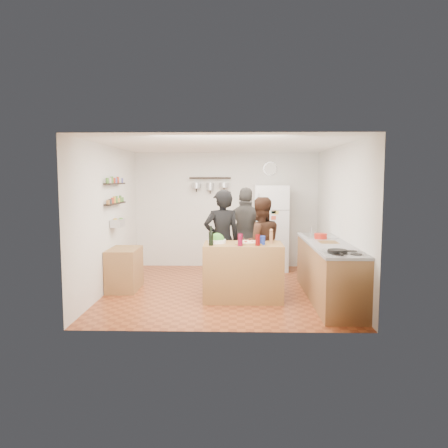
{
  "coord_description": "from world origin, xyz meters",
  "views": [
    {
      "loc": [
        0.2,
        -7.47,
        1.94
      ],
      "look_at": [
        0.0,
        0.1,
        1.15
      ],
      "focal_mm": 35.0,
      "sensor_mm": 36.0,
      "label": 1
    }
  ],
  "objects_px": {
    "salad_bowl": "(217,241)",
    "person_center": "(260,244)",
    "fridge": "(271,228)",
    "side_table": "(124,269)",
    "wine_bottle": "(211,239)",
    "counter_run": "(329,272)",
    "skillet": "(337,251)",
    "prep_island": "(243,272)",
    "person_left": "(222,240)",
    "person_back": "(246,236)",
    "red_bowl": "(321,236)",
    "pepper_mill": "(271,237)",
    "wall_clock": "(270,169)",
    "salt_canister": "(263,240)"
  },
  "relations": [
    {
      "from": "person_center",
      "to": "wine_bottle",
      "type": "bearing_deg",
      "value": 31.29
    },
    {
      "from": "person_left",
      "to": "salad_bowl",
      "type": "bearing_deg",
      "value": 68.81
    },
    {
      "from": "skillet",
      "to": "side_table",
      "type": "xyz_separation_m",
      "value": [
        -3.34,
        1.5,
        -0.58
      ]
    },
    {
      "from": "prep_island",
      "to": "salt_canister",
      "type": "distance_m",
      "value": 0.62
    },
    {
      "from": "salad_bowl",
      "to": "pepper_mill",
      "type": "xyz_separation_m",
      "value": [
        0.87,
        0.0,
        0.06
      ]
    },
    {
      "from": "person_left",
      "to": "fridge",
      "type": "bearing_deg",
      "value": -133.24
    },
    {
      "from": "person_back",
      "to": "side_table",
      "type": "bearing_deg",
      "value": 24.19
    },
    {
      "from": "pepper_mill",
      "to": "side_table",
      "type": "bearing_deg",
      "value": 168.41
    },
    {
      "from": "fridge",
      "to": "wall_clock",
      "type": "bearing_deg",
      "value": 90.0
    },
    {
      "from": "prep_island",
      "to": "person_left",
      "type": "distance_m",
      "value": 0.8
    },
    {
      "from": "salad_bowl",
      "to": "fridge",
      "type": "xyz_separation_m",
      "value": [
        1.05,
        2.29,
        -0.04
      ]
    },
    {
      "from": "pepper_mill",
      "to": "person_center",
      "type": "relative_size",
      "value": 0.11
    },
    {
      "from": "salt_canister",
      "to": "person_left",
      "type": "distance_m",
      "value": 0.96
    },
    {
      "from": "prep_island",
      "to": "pepper_mill",
      "type": "xyz_separation_m",
      "value": [
        0.45,
        0.05,
        0.55
      ]
    },
    {
      "from": "skillet",
      "to": "pepper_mill",
      "type": "bearing_deg",
      "value": 129.97
    },
    {
      "from": "pepper_mill",
      "to": "salad_bowl",
      "type": "bearing_deg",
      "value": 180.0
    },
    {
      "from": "fridge",
      "to": "side_table",
      "type": "height_order",
      "value": "fridge"
    },
    {
      "from": "pepper_mill",
      "to": "counter_run",
      "type": "distance_m",
      "value": 1.08
    },
    {
      "from": "skillet",
      "to": "wine_bottle",
      "type": "bearing_deg",
      "value": 158.05
    },
    {
      "from": "person_center",
      "to": "counter_run",
      "type": "height_order",
      "value": "person_center"
    },
    {
      "from": "prep_island",
      "to": "wall_clock",
      "type": "relative_size",
      "value": 4.17
    },
    {
      "from": "skillet",
      "to": "person_left",
      "type": "bearing_deg",
      "value": 137.12
    },
    {
      "from": "pepper_mill",
      "to": "person_left",
      "type": "xyz_separation_m",
      "value": [
        -0.8,
        0.53,
        -0.12
      ]
    },
    {
      "from": "person_back",
      "to": "counter_run",
      "type": "relative_size",
      "value": 0.68
    },
    {
      "from": "prep_island",
      "to": "salt_canister",
      "type": "height_order",
      "value": "salt_canister"
    },
    {
      "from": "red_bowl",
      "to": "wall_clock",
      "type": "height_order",
      "value": "wall_clock"
    },
    {
      "from": "person_left",
      "to": "skillet",
      "type": "height_order",
      "value": "person_left"
    },
    {
      "from": "fridge",
      "to": "side_table",
      "type": "relative_size",
      "value": 2.25
    },
    {
      "from": "fridge",
      "to": "side_table",
      "type": "xyz_separation_m",
      "value": [
        -2.69,
        -1.77,
        -0.54
      ]
    },
    {
      "from": "counter_run",
      "to": "red_bowl",
      "type": "relative_size",
      "value": 12.18
    },
    {
      "from": "prep_island",
      "to": "wall_clock",
      "type": "bearing_deg",
      "value": 76.79
    },
    {
      "from": "salad_bowl",
      "to": "person_left",
      "type": "xyz_separation_m",
      "value": [
        0.07,
        0.53,
        -0.06
      ]
    },
    {
      "from": "prep_island",
      "to": "side_table",
      "type": "xyz_separation_m",
      "value": [
        -2.06,
        0.57,
        -0.09
      ]
    },
    {
      "from": "side_table",
      "to": "person_center",
      "type": "bearing_deg",
      "value": -0.42
    },
    {
      "from": "skillet",
      "to": "red_bowl",
      "type": "distance_m",
      "value": 1.45
    },
    {
      "from": "skillet",
      "to": "person_back",
      "type": "bearing_deg",
      "value": 120.09
    },
    {
      "from": "person_center",
      "to": "side_table",
      "type": "bearing_deg",
      "value": -12.93
    },
    {
      "from": "salad_bowl",
      "to": "side_table",
      "type": "bearing_deg",
      "value": 162.59
    },
    {
      "from": "person_left",
      "to": "wall_clock",
      "type": "height_order",
      "value": "wall_clock"
    },
    {
      "from": "skillet",
      "to": "red_bowl",
      "type": "xyz_separation_m",
      "value": [
        0.05,
        1.45,
        0.02
      ]
    },
    {
      "from": "wine_bottle",
      "to": "fridge",
      "type": "relative_size",
      "value": 0.12
    },
    {
      "from": "salt_canister",
      "to": "person_left",
      "type": "bearing_deg",
      "value": 133.14
    },
    {
      "from": "wine_bottle",
      "to": "counter_run",
      "type": "bearing_deg",
      "value": 7.85
    },
    {
      "from": "prep_island",
      "to": "person_center",
      "type": "relative_size",
      "value": 0.77
    },
    {
      "from": "skillet",
      "to": "fridge",
      "type": "relative_size",
      "value": 0.15
    },
    {
      "from": "counter_run",
      "to": "side_table",
      "type": "xyz_separation_m",
      "value": [
        -3.44,
        0.53,
        -0.09
      ]
    },
    {
      "from": "pepper_mill",
      "to": "fridge",
      "type": "height_order",
      "value": "fridge"
    },
    {
      "from": "counter_run",
      "to": "skillet",
      "type": "bearing_deg",
      "value": -95.86
    },
    {
      "from": "pepper_mill",
      "to": "person_center",
      "type": "height_order",
      "value": "person_center"
    },
    {
      "from": "salad_bowl",
      "to": "person_center",
      "type": "height_order",
      "value": "person_center"
    }
  ]
}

